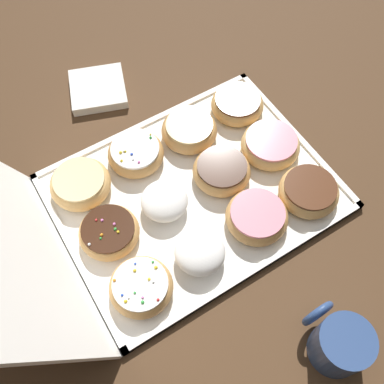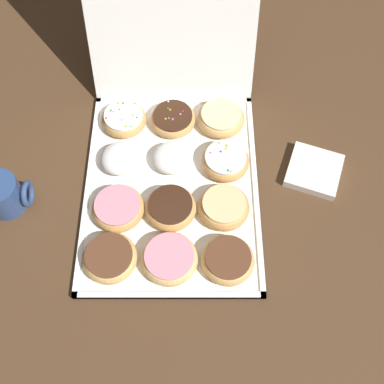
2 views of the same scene
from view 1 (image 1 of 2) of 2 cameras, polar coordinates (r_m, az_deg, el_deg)
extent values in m
plane|color=#4C331E|center=(0.90, 0.24, -0.18)|extent=(3.00, 3.00, 0.00)
cube|color=white|center=(0.89, 0.24, -0.02)|extent=(0.40, 0.53, 0.01)
cube|color=white|center=(0.99, 13.06, 6.90)|extent=(0.40, 0.01, 0.01)
cube|color=white|center=(0.86, -14.59, -7.83)|extent=(0.40, 0.01, 0.01)
cube|color=white|center=(0.83, 7.55, -10.03)|extent=(0.01, 0.53, 0.01)
cube|color=white|center=(0.99, -5.85, 8.50)|extent=(0.01, 0.53, 0.01)
torus|color=tan|center=(0.90, 14.57, 0.06)|extent=(0.12, 0.12, 0.04)
cylinder|color=#59331E|center=(0.88, 14.82, 0.61)|extent=(0.10, 0.10, 0.01)
torus|color=#E5B770|center=(0.94, 9.82, 5.97)|extent=(0.12, 0.12, 0.04)
cylinder|color=pink|center=(0.93, 9.98, 6.60)|extent=(0.10, 0.10, 0.01)
torus|color=tan|center=(1.00, 5.76, 10.95)|extent=(0.11, 0.11, 0.04)
cylinder|color=#59331E|center=(0.98, 5.85, 11.62)|extent=(0.10, 0.10, 0.01)
torus|color=tan|center=(0.85, 8.21, -3.14)|extent=(0.12, 0.12, 0.04)
cylinder|color=pink|center=(0.84, 8.35, -2.62)|extent=(0.10, 0.10, 0.01)
torus|color=tan|center=(0.89, 3.84, 2.56)|extent=(0.12, 0.12, 0.04)
cylinder|color=#381E11|center=(0.88, 3.91, 3.19)|extent=(0.10, 0.10, 0.01)
torus|color=tan|center=(0.95, -0.35, 7.81)|extent=(0.12, 0.12, 0.04)
cylinder|color=#EACC8C|center=(0.93, -0.36, 8.49)|extent=(0.10, 0.10, 0.01)
ellipsoid|color=white|center=(0.81, 1.00, -7.62)|extent=(0.09, 0.09, 0.05)
ellipsoid|color=white|center=(0.86, -3.65, -0.95)|extent=(0.09, 0.09, 0.05)
torus|color=tan|center=(0.92, -7.13, 4.85)|extent=(0.11, 0.11, 0.04)
cylinder|color=white|center=(0.91, -7.26, 5.48)|extent=(0.10, 0.10, 0.01)
sphere|color=pink|center=(0.88, -6.75, 3.78)|extent=(0.01, 0.01, 0.01)
sphere|color=yellow|center=(0.92, -5.29, 7.28)|extent=(0.00, 0.00, 0.00)
sphere|color=green|center=(0.91, -5.27, 6.90)|extent=(0.01, 0.01, 0.01)
sphere|color=yellow|center=(0.90, -9.05, 4.97)|extent=(0.01, 0.01, 0.01)
sphere|color=white|center=(0.90, -8.65, 5.14)|extent=(0.00, 0.00, 0.00)
sphere|color=yellow|center=(0.90, -8.47, 5.11)|extent=(0.00, 0.00, 0.00)
sphere|color=white|center=(0.89, -7.51, 4.09)|extent=(0.00, 0.00, 0.00)
sphere|color=yellow|center=(0.89, -8.93, 3.95)|extent=(0.01, 0.01, 0.01)
sphere|color=blue|center=(0.90, -7.67, 4.78)|extent=(0.01, 0.01, 0.01)
torus|color=tan|center=(0.80, -6.47, -11.88)|extent=(0.11, 0.11, 0.04)
cylinder|color=white|center=(0.78, -6.59, -11.51)|extent=(0.10, 0.10, 0.01)
sphere|color=green|center=(0.77, -6.28, -13.72)|extent=(0.01, 0.01, 0.01)
sphere|color=white|center=(0.78, -4.91, -11.27)|extent=(0.00, 0.00, 0.00)
sphere|color=pink|center=(0.77, -6.28, -13.16)|extent=(0.00, 0.00, 0.00)
sphere|color=yellow|center=(0.77, -8.42, -13.55)|extent=(0.01, 0.01, 0.01)
sphere|color=orange|center=(0.79, -9.82, -10.97)|extent=(0.01, 0.01, 0.01)
sphere|color=white|center=(0.77, -7.99, -13.15)|extent=(0.00, 0.00, 0.00)
sphere|color=blue|center=(0.79, -7.22, -9.01)|extent=(0.00, 0.00, 0.00)
sphere|color=green|center=(0.77, -7.27, -12.55)|extent=(0.00, 0.00, 0.00)
sphere|color=yellow|center=(0.79, -7.27, -9.86)|extent=(0.01, 0.01, 0.01)
sphere|color=green|center=(0.79, -5.00, -8.83)|extent=(0.00, 0.00, 0.00)
sphere|color=blue|center=(0.78, -8.86, -12.79)|extent=(0.00, 0.00, 0.00)
sphere|color=yellow|center=(0.78, -4.60, -9.51)|extent=(0.01, 0.01, 0.01)
sphere|color=yellow|center=(0.78, -5.46, -10.94)|extent=(0.01, 0.01, 0.01)
sphere|color=red|center=(0.77, -4.33, -13.46)|extent=(0.01, 0.01, 0.01)
torus|color=tan|center=(0.85, -10.56, -4.87)|extent=(0.11, 0.11, 0.03)
cylinder|color=#381E11|center=(0.83, -10.73, -4.43)|extent=(0.10, 0.10, 0.01)
sphere|color=white|center=(0.82, -12.90, -6.49)|extent=(0.01, 0.01, 0.01)
sphere|color=green|center=(0.82, -9.71, -4.65)|extent=(0.01, 0.01, 0.01)
sphere|color=red|center=(0.84, -12.05, -3.50)|extent=(0.00, 0.00, 0.00)
sphere|color=green|center=(0.82, -11.52, -5.78)|extent=(0.00, 0.00, 0.00)
sphere|color=pink|center=(0.84, -11.33, -3.53)|extent=(0.01, 0.01, 0.01)
sphere|color=pink|center=(0.83, -9.90, -3.90)|extent=(0.01, 0.01, 0.01)
sphere|color=orange|center=(0.82, -11.38, -5.35)|extent=(0.01, 0.01, 0.01)
sphere|color=yellow|center=(0.82, -9.35, -5.01)|extent=(0.01, 0.01, 0.01)
torus|color=tan|center=(0.90, -13.95, 0.99)|extent=(0.12, 0.12, 0.04)
cylinder|color=beige|center=(0.89, -14.19, 1.58)|extent=(0.10, 0.10, 0.01)
cylinder|color=navy|center=(0.79, 18.34, -18.00)|extent=(0.09, 0.09, 0.09)
cylinder|color=black|center=(0.75, 19.16, -17.40)|extent=(0.08, 0.08, 0.01)
torus|color=navy|center=(0.79, 15.64, -14.61)|extent=(0.01, 0.06, 0.06)
cube|color=white|center=(1.07, -11.83, 12.67)|extent=(0.16, 0.16, 0.02)
camera|label=2|loc=(0.87, 61.11, 56.99)|focal=42.45mm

